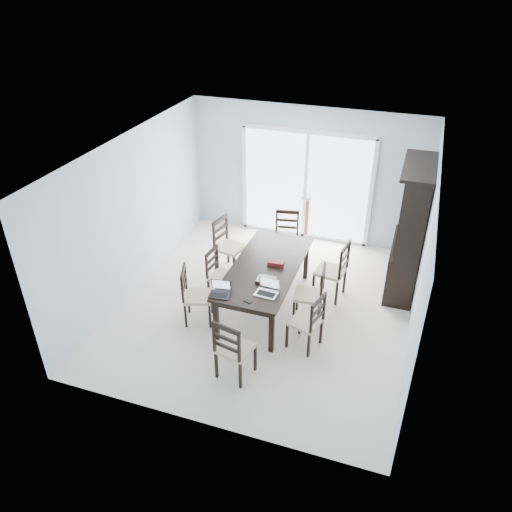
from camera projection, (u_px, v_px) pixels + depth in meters
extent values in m
plane|color=beige|center=(265.00, 305.00, 8.09)|extent=(5.00, 5.00, 0.00)
plane|color=white|center=(267.00, 151.00, 6.74)|extent=(5.00, 5.00, 0.00)
cube|color=#AABDCB|center=(307.00, 175.00, 9.43)|extent=(4.50, 0.02, 2.60)
cube|color=#AABDCB|center=(133.00, 213.00, 8.04)|extent=(0.02, 5.00, 2.60)
cube|color=#AABDCB|center=(423.00, 261.00, 6.79)|extent=(0.02, 5.00, 2.60)
cube|color=gray|center=(314.00, 216.00, 10.94)|extent=(4.50, 2.00, 0.10)
cube|color=#99999E|center=(326.00, 174.00, 11.44)|extent=(4.50, 0.06, 1.10)
cube|color=black|center=(265.00, 267.00, 7.71)|extent=(1.00, 2.20, 0.04)
cube|color=black|center=(265.00, 271.00, 7.74)|extent=(0.88, 2.08, 0.10)
cube|color=black|center=(216.00, 320.00, 7.22)|extent=(0.07, 0.07, 0.69)
cube|color=black|center=(272.00, 332.00, 6.99)|extent=(0.07, 0.07, 0.69)
cube|color=black|center=(260.00, 253.00, 8.84)|extent=(0.07, 0.07, 0.69)
cube|color=black|center=(306.00, 261.00, 8.60)|extent=(0.07, 0.07, 0.69)
cube|color=black|center=(403.00, 266.00, 8.32)|extent=(0.45, 1.30, 0.85)
cube|color=black|center=(415.00, 208.00, 7.75)|extent=(0.38, 1.30, 1.30)
cube|color=black|center=(421.00, 167.00, 7.41)|extent=(0.50, 1.38, 0.05)
cube|color=black|center=(400.00, 218.00, 7.47)|extent=(0.02, 0.36, 1.18)
cube|color=black|center=(402.00, 206.00, 7.81)|extent=(0.02, 0.36, 1.18)
cube|color=black|center=(405.00, 195.00, 8.15)|extent=(0.02, 0.36, 1.18)
cube|color=silver|center=(306.00, 187.00, 9.55)|extent=(2.40, 0.02, 2.10)
cube|color=white|center=(309.00, 132.00, 8.97)|extent=(2.52, 0.05, 0.08)
cube|color=white|center=(305.00, 188.00, 9.54)|extent=(0.06, 0.05, 2.10)
cube|color=white|center=(303.00, 235.00, 10.07)|extent=(2.52, 0.05, 0.05)
cube|color=black|center=(189.00, 302.00, 7.83)|extent=(0.04, 0.04, 0.41)
cube|color=black|center=(186.00, 316.00, 7.52)|extent=(0.04, 0.04, 0.41)
cube|color=black|center=(212.00, 302.00, 7.83)|extent=(0.04, 0.04, 0.41)
cube|color=black|center=(210.00, 316.00, 7.51)|extent=(0.04, 0.04, 0.41)
cube|color=beige|center=(198.00, 297.00, 7.55)|extent=(0.51, 0.51, 0.05)
cube|color=black|center=(219.00, 280.00, 8.36)|extent=(0.04, 0.04, 0.39)
cube|color=black|center=(209.00, 291.00, 8.09)|extent=(0.04, 0.04, 0.39)
cube|color=black|center=(238.00, 285.00, 8.24)|extent=(0.04, 0.04, 0.39)
cube|color=black|center=(228.00, 296.00, 7.97)|extent=(0.04, 0.04, 0.39)
cube|color=beige|center=(223.00, 277.00, 8.05)|extent=(0.42, 0.42, 0.05)
cube|color=black|center=(228.00, 252.00, 9.10)|extent=(0.04, 0.04, 0.44)
cube|color=black|center=(216.00, 262.00, 8.82)|extent=(0.04, 0.04, 0.44)
cube|color=black|center=(246.00, 258.00, 8.93)|extent=(0.04, 0.04, 0.44)
cube|color=black|center=(234.00, 268.00, 8.65)|extent=(0.04, 0.04, 0.44)
cube|color=beige|center=(231.00, 248.00, 8.75)|extent=(0.51, 0.51, 0.05)
cube|color=black|center=(309.00, 346.00, 6.96)|extent=(0.04, 0.04, 0.40)
cube|color=black|center=(321.00, 332.00, 7.20)|extent=(0.04, 0.04, 0.40)
cube|color=black|center=(287.00, 336.00, 7.13)|extent=(0.04, 0.04, 0.40)
cube|color=black|center=(300.00, 323.00, 7.38)|extent=(0.04, 0.04, 0.40)
cube|color=beige|center=(305.00, 322.00, 7.05)|extent=(0.49, 0.49, 0.05)
cube|color=black|center=(318.00, 316.00, 7.51)|extent=(0.04, 0.04, 0.42)
cube|color=black|center=(321.00, 302.00, 7.82)|extent=(0.04, 0.04, 0.42)
cube|color=black|center=(294.00, 313.00, 7.58)|extent=(0.04, 0.04, 0.42)
cube|color=black|center=(297.00, 299.00, 7.89)|extent=(0.04, 0.04, 0.42)
cube|color=beige|center=(308.00, 295.00, 7.57)|extent=(0.46, 0.46, 0.05)
cube|color=black|center=(337.00, 293.00, 7.98)|extent=(0.04, 0.04, 0.45)
cube|color=black|center=(344.00, 281.00, 8.29)|extent=(0.04, 0.04, 0.45)
cube|color=black|center=(313.00, 287.00, 8.14)|extent=(0.04, 0.04, 0.45)
cube|color=black|center=(322.00, 275.00, 8.44)|extent=(0.04, 0.04, 0.45)
cube|color=beige|center=(330.00, 271.00, 8.08)|extent=(0.50, 0.50, 0.05)
cube|color=black|center=(216.00, 365.00, 6.61)|extent=(0.04, 0.04, 0.43)
cube|color=black|center=(240.00, 376.00, 6.45)|extent=(0.04, 0.04, 0.43)
cube|color=black|center=(232.00, 349.00, 6.89)|extent=(0.04, 0.04, 0.43)
cube|color=black|center=(255.00, 358.00, 6.72)|extent=(0.04, 0.04, 0.43)
cube|color=beige|center=(236.00, 348.00, 6.54)|extent=(0.49, 0.49, 0.05)
cube|color=black|center=(296.00, 248.00, 9.24)|extent=(0.04, 0.04, 0.43)
cube|color=black|center=(276.00, 246.00, 9.28)|extent=(0.04, 0.04, 0.43)
cube|color=black|center=(295.00, 259.00, 8.91)|extent=(0.04, 0.04, 0.43)
cube|color=black|center=(274.00, 257.00, 8.96)|extent=(0.04, 0.04, 0.43)
cube|color=beige|center=(286.00, 241.00, 8.97)|extent=(0.49, 0.49, 0.05)
cube|color=black|center=(219.00, 295.00, 7.04)|extent=(0.31, 0.24, 0.02)
cube|color=silver|center=(219.00, 289.00, 6.99)|extent=(0.26, 0.07, 0.15)
cube|color=silver|center=(266.00, 294.00, 7.06)|extent=(0.33, 0.24, 0.02)
cube|color=silver|center=(266.00, 288.00, 7.01)|extent=(0.28, 0.05, 0.17)
cube|color=maroon|center=(265.00, 280.00, 7.35)|extent=(0.27, 0.21, 0.03)
cube|color=gold|center=(266.00, 279.00, 7.33)|extent=(0.27, 0.21, 0.01)
cube|color=black|center=(248.00, 301.00, 6.92)|extent=(0.13, 0.08, 0.01)
cube|color=#4D0F0F|center=(276.00, 263.00, 7.72)|extent=(0.25, 0.14, 0.06)
cube|color=brown|center=(290.00, 197.00, 10.71)|extent=(1.86, 1.73, 0.79)
cube|color=gray|center=(291.00, 179.00, 10.49)|extent=(1.92, 1.79, 0.05)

